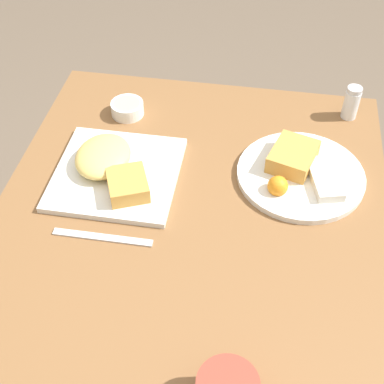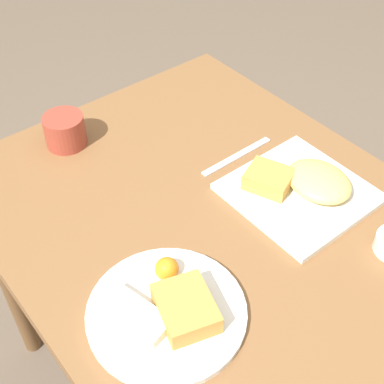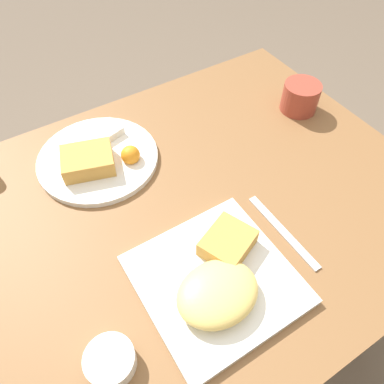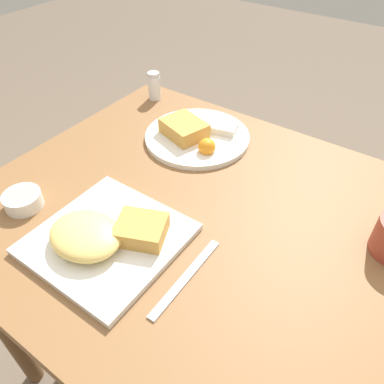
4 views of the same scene
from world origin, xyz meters
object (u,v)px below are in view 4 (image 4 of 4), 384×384
(plate_oval_far, at_px, (196,134))
(butter_knife, at_px, (186,277))
(plate_square_near, at_px, (104,236))
(sauce_ramekin, at_px, (23,200))
(salt_shaker, at_px, (154,88))

(plate_oval_far, xyz_separation_m, butter_knife, (0.24, -0.38, -0.01))
(plate_square_near, bearing_deg, sauce_ramekin, -173.85)
(plate_oval_far, xyz_separation_m, salt_shaker, (-0.24, 0.12, 0.02))
(sauce_ramekin, distance_m, salt_shaker, 0.55)
(sauce_ramekin, xyz_separation_m, butter_knife, (0.40, 0.05, -0.02))
(plate_square_near, height_order, sauce_ramekin, plate_square_near)
(sauce_ramekin, bearing_deg, plate_square_near, 6.15)
(plate_oval_far, xyz_separation_m, sauce_ramekin, (-0.16, -0.43, 0.00))
(plate_oval_far, distance_m, butter_knife, 0.45)
(butter_knife, bearing_deg, salt_shaker, 43.60)
(sauce_ramekin, bearing_deg, plate_oval_far, 69.77)
(plate_square_near, height_order, plate_oval_far, plate_square_near)
(sauce_ramekin, relative_size, butter_knife, 0.40)
(sauce_ramekin, distance_m, butter_knife, 0.40)
(plate_square_near, bearing_deg, plate_oval_far, 98.82)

